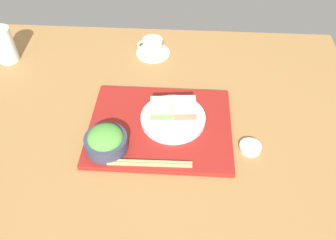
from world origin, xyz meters
TOP-DOWN VIEW (x-y plane):
  - ground_plane at (0.00, 0.00)cm, footprint 140.00×100.00cm
  - serving_tray at (5.63, -4.93)cm, footprint 42.17×33.21cm
  - sandwich_plate at (9.35, -2.89)cm, footprint 19.43×19.43cm
  - sandwich_near at (6.05, -3.06)cm, footprint 7.25×6.94cm
  - sandwich_far at (12.64, -2.73)cm, footprint 7.19×6.88cm
  - salad_bowl at (-8.52, -14.60)cm, footprint 11.88×11.88cm
  - chopsticks_pair at (3.89, -19.52)cm, footprint 22.90×2.11cm
  - coffee_cup at (0.18, 33.19)cm, footprint 12.55×12.55cm
  - drinking_glass at (-52.46, 26.10)cm, footprint 7.26×7.26cm
  - small_sauce_dish at (31.75, -11.27)cm, footprint 6.31×6.31cm

SIDE VIEW (x-z plane):
  - ground_plane at x=0.00cm, z-range -3.00..0.00cm
  - small_sauce_dish at x=31.75cm, z-range 0.00..1.43cm
  - serving_tray at x=5.63cm, z-range 0.00..1.64cm
  - chopsticks_pair at x=3.89cm, z-range 1.64..2.34cm
  - sandwich_plate at x=9.35cm, z-range 1.64..3.36cm
  - coffee_cup at x=0.18cm, z-range -0.39..5.65cm
  - salad_bowl at x=-8.52cm, z-range 1.29..8.30cm
  - sandwich_near at x=6.05cm, z-range 3.36..8.81cm
  - sandwich_far at x=12.64cm, z-range 3.36..9.14cm
  - drinking_glass at x=-52.46cm, z-range 0.00..12.77cm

